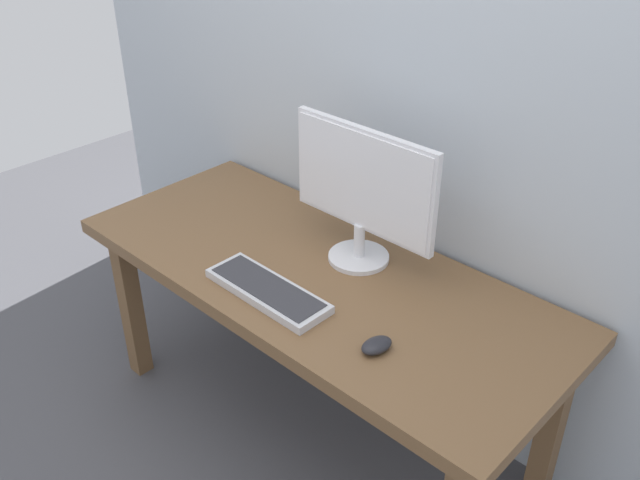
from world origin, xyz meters
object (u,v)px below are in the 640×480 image
object	(u,v)px
monitor	(363,190)
desk	(316,292)
keyboard_primary	(268,291)
mouse	(377,345)

from	to	relation	value
monitor	desk	bearing A→B (deg)	-111.07
keyboard_primary	mouse	distance (m)	0.41
monitor	mouse	size ratio (longest dim) A/B	5.66
desk	mouse	world-z (taller)	mouse
desk	keyboard_primary	bearing A→B (deg)	-94.09
mouse	desk	bearing A→B (deg)	166.41
monitor	keyboard_primary	xyz separation A→B (m)	(-0.07, -0.35, -0.24)
keyboard_primary	mouse	world-z (taller)	mouse
desk	keyboard_primary	size ratio (longest dim) A/B	3.95
monitor	mouse	distance (m)	0.52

